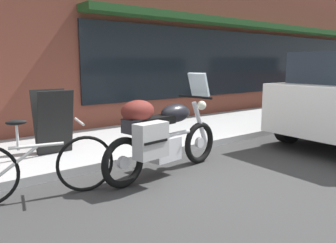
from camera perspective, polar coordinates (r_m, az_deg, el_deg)
The scene contains 5 objects.
ground_plane at distance 4.55m, azimuth 8.13°, elevation -10.06°, with size 80.00×80.00×0.00m, color #343434.
storefront_building at distance 14.01m, azimuth 22.49°, elevation 16.75°, with size 25.78×0.90×7.00m.
touring_motorcycle at distance 4.56m, azimuth -1.26°, elevation -2.01°, with size 2.14×0.84×1.40m.
parked_bicycle at distance 4.14m, azimuth -21.11°, elevation -7.17°, with size 1.72×0.55×0.93m.
sandwich_board_sign at distance 5.65m, azimuth -18.76°, elevation -0.02°, with size 0.55×0.43×1.01m.
Camera 1 is at (-3.12, -2.94, 1.53)m, focal length 36.20 mm.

